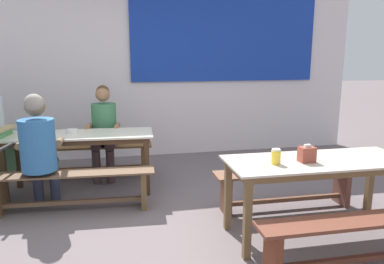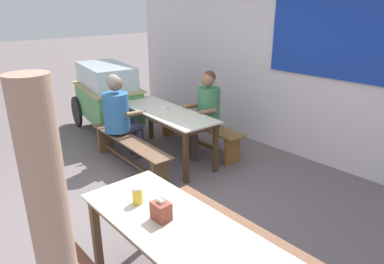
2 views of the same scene
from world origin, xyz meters
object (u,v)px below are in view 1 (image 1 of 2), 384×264
object	(u,v)px
bench_far_back	(87,155)
person_left_back_turned	(39,146)
bench_near_back	(286,183)
soup_bowl	(72,131)
tissue_box	(307,154)
bench_near_front	(357,236)
condiment_jar	(276,157)
dining_table_far	(79,140)
dining_table_near	(318,168)
bench_far_front	(72,186)
person_center_facing	(104,126)

from	to	relation	value
bench_far_back	person_left_back_turned	world-z (taller)	person_left_back_turned
bench_near_back	soup_bowl	xyz separation A→B (m)	(-2.33, 1.07, 0.47)
tissue_box	soup_bowl	xyz separation A→B (m)	(-2.17, 1.72, -0.04)
person_left_back_turned	bench_near_front	bearing A→B (deg)	-33.44
condiment_jar	bench_near_back	bearing A→B (deg)	55.38
dining_table_far	soup_bowl	world-z (taller)	soup_bowl
bench_near_back	dining_table_near	bearing A→B (deg)	-90.77
bench_near_back	bench_far_back	bearing A→B (deg)	143.55
bench_far_back	bench_near_back	world-z (taller)	same
bench_near_front	dining_table_near	bearing A→B (deg)	89.23
bench_near_back	bench_near_front	size ratio (longest dim) A/B	0.99
soup_bowl	dining_table_near	bearing A→B (deg)	-35.87
bench_far_front	person_left_back_turned	size ratio (longest dim) A/B	1.38
dining_table_near	soup_bowl	bearing A→B (deg)	144.13
bench_near_front	soup_bowl	bearing A→B (deg)	135.31
dining_table_far	bench_near_front	xyz separation A→B (m)	(2.23, -2.24, -0.36)
bench_far_front	bench_near_front	bearing A→B (deg)	-35.78
dining_table_near	person_left_back_turned	bearing A→B (deg)	157.06
dining_table_near	tissue_box	distance (m)	0.21
bench_far_front	tissue_box	xyz separation A→B (m)	(2.13, -1.07, 0.52)
soup_bowl	tissue_box	bearing A→B (deg)	-38.35
bench_far_front	person_center_facing	xyz separation A→B (m)	(0.32, 1.14, 0.43)
bench_near_back	person_left_back_turned	bearing A→B (deg)	169.37
person_left_back_turned	person_center_facing	distance (m)	1.24
bench_far_front	person_center_facing	bearing A→B (deg)	74.23
dining_table_near	person_center_facing	distance (m)	2.92
dining_table_far	person_left_back_turned	size ratio (longest dim) A/B	1.41
bench_far_back	tissue_box	world-z (taller)	tissue_box
person_center_facing	condiment_jar	xyz separation A→B (m)	(1.51, -2.21, 0.09)
bench_far_front	condiment_jar	xyz separation A→B (m)	(1.83, -1.07, 0.52)
soup_bowl	condiment_jar	bearing A→B (deg)	-42.52
bench_near_front	person_center_facing	distance (m)	3.41
bench_far_front	bench_near_front	xyz separation A→B (m)	(2.27, -1.63, 0.01)
dining_table_near	person_left_back_turned	world-z (taller)	person_left_back_turned
person_left_back_turned	tissue_box	bearing A→B (deg)	-24.97
person_center_facing	soup_bowl	bearing A→B (deg)	-127.00
dining_table_far	tissue_box	xyz separation A→B (m)	(2.09, -1.67, 0.15)
tissue_box	condiment_jar	xyz separation A→B (m)	(-0.29, -0.00, -0.00)
dining_table_near	bench_far_front	bearing A→B (deg)	155.76
bench_near_front	person_center_facing	xyz separation A→B (m)	(-1.95, 2.77, 0.42)
dining_table_far	soup_bowl	xyz separation A→B (m)	(-0.08, 0.04, 0.10)
bench_far_front	soup_bowl	xyz separation A→B (m)	(-0.04, 0.65, 0.47)
dining_table_near	bench_far_back	size ratio (longest dim) A/B	0.95
bench_near_back	bench_near_front	world-z (taller)	same
bench_near_back	bench_near_front	bearing A→B (deg)	-90.77
person_left_back_turned	soup_bowl	size ratio (longest dim) A/B	9.30
bench_near_back	bench_near_front	xyz separation A→B (m)	(-0.02, -1.22, 0.00)
bench_far_front	condiment_jar	distance (m)	2.18
person_left_back_turned	person_center_facing	xyz separation A→B (m)	(0.64, 1.06, -0.02)
dining_table_far	bench_far_back	size ratio (longest dim) A/B	1.00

